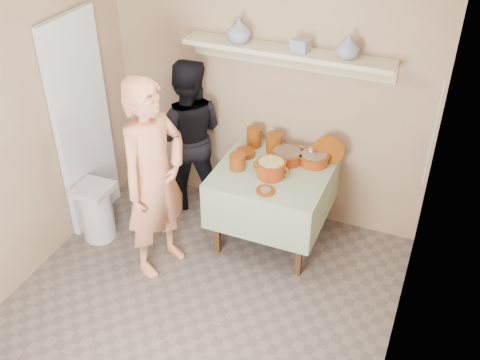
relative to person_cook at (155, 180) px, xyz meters
The scene contains 22 objects.
ground 1.18m from the person_cook, 47.81° to the right, with size 3.50×3.50×0.00m, color #61554C.
tile_panel 1.01m from the person_cook, 158.31° to the left, with size 0.06×0.70×2.00m, color silver.
plate_stack_a 1.11m from the person_cook, 65.26° to the left, with size 0.14×0.14×0.18m, color #672803.
plate_stack_b 1.19m from the person_cook, 55.78° to the left, with size 0.15×0.15×0.18m, color #672803.
bowl_stack 0.76m from the person_cook, 50.91° to the left, with size 0.14×0.14×0.14m, color #672803.
empty_bowl 0.94m from the person_cook, 60.83° to the left, with size 0.18×0.18×0.05m, color #672803.
propped_lid 1.53m from the person_cook, 40.16° to the left, with size 0.27×0.27×0.02m, color #672803.
vase_right 1.86m from the person_cook, 40.23° to the left, with size 0.18×0.18×0.19m, color navy.
vase_left 1.43m from the person_cook, 73.61° to the left, with size 0.20×0.20×0.21m, color navy.
ceramic_box 1.60m from the person_cook, 50.67° to the left, with size 0.14×0.10×0.10m, color navy.
person_cook is the anchor object (origin of this frame).
person_helper 0.96m from the person_cook, 101.33° to the left, with size 0.74×0.58×1.53m, color black.
room_shell 1.07m from the person_cook, 47.81° to the right, with size 3.04×3.54×2.62m.
serving_table 1.07m from the person_cook, 42.25° to the left, with size 0.97×0.97×0.76m.
cazuela_meat_a 1.21m from the person_cook, 46.53° to the left, with size 0.30×0.30×0.10m.
cazuela_meat_b 1.41m from the person_cook, 40.95° to the left, with size 0.28×0.28×0.10m.
ladle 1.39m from the person_cook, 42.28° to the left, with size 0.08×0.26×0.19m.
cazuela_rice 0.98m from the person_cook, 37.10° to the left, with size 0.33×0.25×0.14m.
front_plate 0.90m from the person_cook, 23.28° to the left, with size 0.16×0.16×0.03m.
wall_shelf 1.52m from the person_cook, 56.04° to the left, with size 1.80×0.25×0.21m.
trash_bin 0.95m from the person_cook, behind, with size 0.32×0.32×0.56m.
electrical_cord 2.22m from the person_cook, 24.36° to the left, with size 0.01×0.05×0.90m.
Camera 1 is at (1.55, -2.61, 3.40)m, focal length 42.00 mm.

